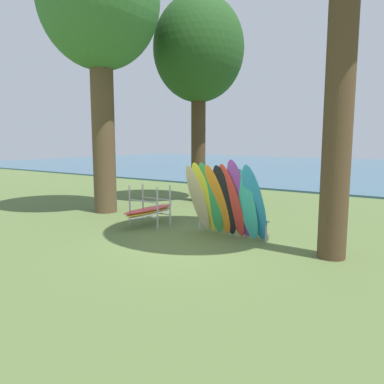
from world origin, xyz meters
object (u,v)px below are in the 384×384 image
at_px(tree_foreground_left, 99,4).
at_px(tree_mid_behind, 199,52).
at_px(leaning_board_pile, 225,201).
at_px(board_storage_rack, 150,210).

height_order(tree_foreground_left, tree_mid_behind, tree_foreground_left).
xyz_separation_m(tree_foreground_left, leaning_board_pile, (5.41, -0.75, -6.20)).
bearing_deg(board_storage_rack, tree_foreground_left, 164.42).
height_order(tree_foreground_left, board_storage_rack, tree_foreground_left).
height_order(leaning_board_pile, board_storage_rack, leaning_board_pile).
bearing_deg(tree_mid_behind, tree_foreground_left, -109.41).
bearing_deg(tree_mid_behind, leaning_board_pile, -49.95).
distance_m(tree_foreground_left, board_storage_rack, 7.33).
bearing_deg(tree_mid_behind, board_storage_rack, -73.86).
xyz_separation_m(tree_foreground_left, board_storage_rack, (2.80, -0.78, -6.73)).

